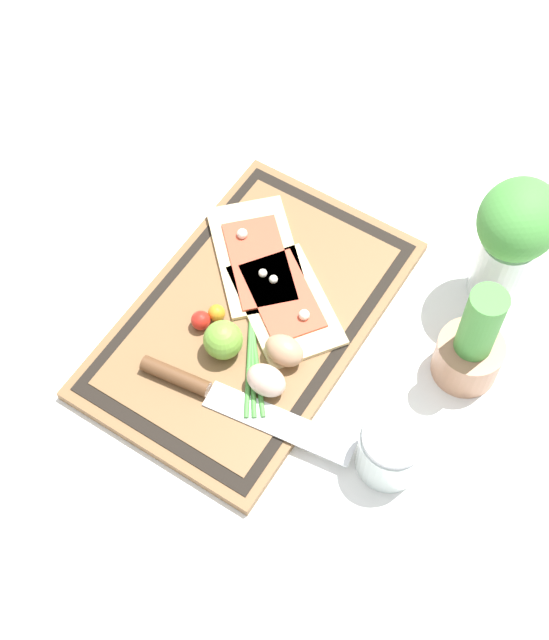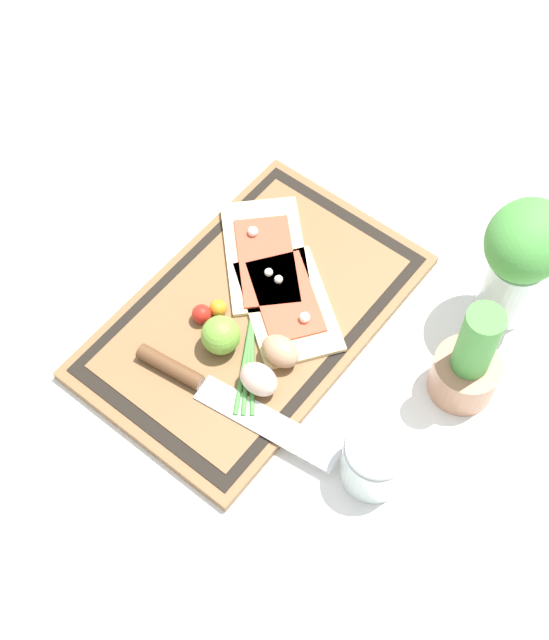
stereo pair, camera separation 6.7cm
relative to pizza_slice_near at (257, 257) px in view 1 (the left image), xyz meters
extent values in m
plane|color=white|center=(0.08, 0.05, -0.02)|extent=(6.00, 6.00, 0.00)
cube|color=brown|center=(0.08, 0.05, -0.02)|extent=(0.50, 0.31, 0.02)
cube|color=black|center=(0.08, 0.05, -0.01)|extent=(0.47, 0.29, 0.00)
cube|color=brown|center=(0.08, 0.05, -0.01)|extent=(0.43, 0.26, 0.00)
cube|color=beige|center=(0.00, 0.00, 0.00)|extent=(0.22, 0.23, 0.01)
cube|color=#D14C33|center=(0.01, 0.01, 0.00)|extent=(0.17, 0.17, 0.00)
sphere|color=silver|center=(-0.02, -0.04, 0.01)|extent=(0.02, 0.02, 0.02)
sphere|color=silver|center=(0.03, 0.03, 0.01)|extent=(0.01, 0.01, 0.01)
cube|color=beige|center=(0.05, 0.08, 0.00)|extent=(0.20, 0.22, 0.01)
cube|color=#D14C33|center=(0.04, 0.07, 0.00)|extent=(0.15, 0.16, 0.00)
sphere|color=silver|center=(0.05, 0.11, 0.01)|extent=(0.02, 0.02, 0.02)
sphere|color=silver|center=(0.03, 0.05, 0.01)|extent=(0.01, 0.01, 0.01)
cube|color=silver|center=(0.21, 0.17, 0.00)|extent=(0.07, 0.21, 0.00)
cylinder|color=brown|center=(0.23, 0.02, 0.01)|extent=(0.03, 0.10, 0.02)
ellipsoid|color=tan|center=(0.12, 0.12, 0.02)|extent=(0.04, 0.06, 0.04)
ellipsoid|color=beige|center=(0.17, 0.13, 0.02)|extent=(0.04, 0.06, 0.04)
sphere|color=#70A838|center=(0.16, 0.04, 0.02)|extent=(0.06, 0.06, 0.06)
sphere|color=red|center=(0.14, 0.00, 0.01)|extent=(0.03, 0.03, 0.03)
sphere|color=orange|center=(0.12, 0.01, 0.01)|extent=(0.03, 0.03, 0.03)
cylinder|color=#47933D|center=(0.10, 0.05, 0.00)|extent=(0.26, 0.16, 0.01)
cylinder|color=#47933D|center=(0.10, 0.05, 0.00)|extent=(0.25, 0.18, 0.01)
cylinder|color=#47933D|center=(0.10, 0.05, 0.00)|extent=(0.24, 0.20, 0.01)
cylinder|color=#AD7A5B|center=(-0.01, 0.34, 0.01)|extent=(0.09, 0.09, 0.07)
cylinder|color=#47933D|center=(-0.01, 0.34, 0.08)|extent=(0.05, 0.05, 0.15)
cylinder|color=silver|center=(0.17, 0.32, 0.01)|extent=(0.09, 0.09, 0.08)
cylinder|color=olive|center=(0.17, 0.32, -0.01)|extent=(0.08, 0.08, 0.03)
cylinder|color=silver|center=(0.17, 0.32, 0.06)|extent=(0.08, 0.08, 0.01)
cylinder|color=silver|center=(-0.15, 0.32, 0.03)|extent=(0.08, 0.08, 0.12)
ellipsoid|color=#47933D|center=(-0.15, 0.32, 0.14)|extent=(0.13, 0.11, 0.10)
camera|label=1|loc=(0.63, 0.43, 1.08)|focal=50.00mm
camera|label=2|loc=(0.59, 0.49, 1.08)|focal=50.00mm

